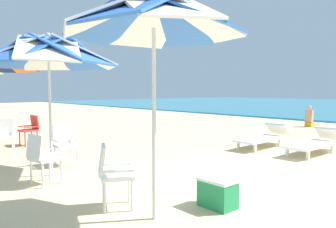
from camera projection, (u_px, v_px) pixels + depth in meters
ground_plane at (305, 184)px, 5.59m from camera, size 80.00×80.00×0.00m
beach_umbrella_0 at (154, 20)px, 3.89m from camera, size 2.23×2.23×2.77m
plastic_chair_0 at (112, 172)px, 4.41m from camera, size 0.60×0.62×0.87m
beach_umbrella_1 at (49, 53)px, 5.97m from camera, size 2.57×2.57×2.64m
plastic_chair_1 at (65, 142)px, 6.93m from camera, size 0.51×0.49×0.87m
plastic_chair_2 at (42, 156)px, 5.49m from camera, size 0.51×0.54×0.87m
plastic_chair_3 at (5, 134)px, 8.23m from camera, size 0.54×0.52×0.87m
plastic_chair_4 at (31, 128)px, 9.41m from camera, size 0.48×0.51×0.87m
sun_lounger_1 at (314, 143)px, 8.17m from camera, size 0.66×2.15×0.62m
sun_lounger_2 at (263, 137)px, 9.12m from camera, size 0.70×2.16×0.62m
cooler_box at (218, 193)px, 4.46m from camera, size 0.50×0.34×0.40m
beachgoer_seated at (311, 120)px, 14.23m from camera, size 0.30×0.93×0.92m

